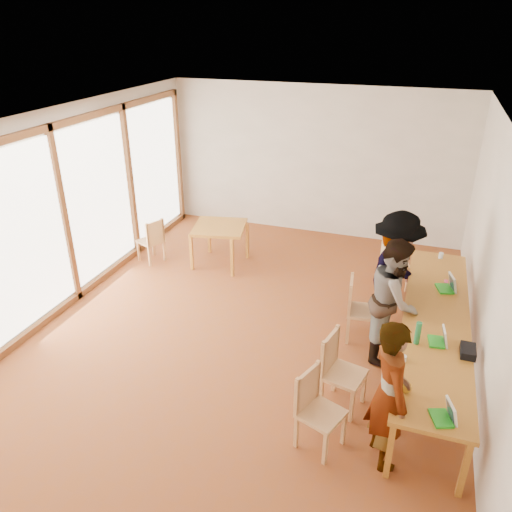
% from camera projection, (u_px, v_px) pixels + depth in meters
% --- Properties ---
extents(ground, '(8.00, 8.00, 0.00)m').
position_uv_depth(ground, '(248.00, 332.00, 7.27)').
color(ground, brown).
rests_on(ground, ground).
extents(wall_back, '(6.00, 0.10, 3.00)m').
position_uv_depth(wall_back, '(315.00, 162.00, 10.02)').
color(wall_back, silver).
rests_on(wall_back, ground).
extents(wall_front, '(6.00, 0.10, 3.00)m').
position_uv_depth(wall_front, '(36.00, 474.00, 3.21)').
color(wall_front, silver).
rests_on(wall_front, ground).
extents(wall_right, '(0.10, 8.00, 3.00)m').
position_uv_depth(wall_right, '(492.00, 272.00, 5.73)').
color(wall_right, silver).
rests_on(wall_right, ground).
extents(window_wall, '(0.10, 8.00, 3.00)m').
position_uv_depth(window_wall, '(62.00, 212.00, 7.48)').
color(window_wall, white).
rests_on(window_wall, ground).
extents(ceiling, '(6.00, 8.00, 0.04)m').
position_uv_depth(ceiling, '(246.00, 121.00, 5.95)').
color(ceiling, white).
rests_on(ceiling, wall_back).
extents(communal_table, '(0.80, 4.00, 0.75)m').
position_uv_depth(communal_table, '(436.00, 322.00, 6.24)').
color(communal_table, orange).
rests_on(communal_table, ground).
extents(side_table, '(0.90, 0.90, 0.75)m').
position_uv_depth(side_table, '(219.00, 230.00, 8.97)').
color(side_table, orange).
rests_on(side_table, ground).
extents(chair_near, '(0.54, 0.54, 0.48)m').
position_uv_depth(chair_near, '(314.00, 401.00, 5.17)').
color(chair_near, '#E3B571').
rests_on(chair_near, ground).
extents(chair_mid, '(0.52, 0.52, 0.50)m').
position_uv_depth(chair_mid, '(337.00, 363.00, 5.70)').
color(chair_mid, '#E3B571').
rests_on(chair_mid, ground).
extents(chair_far, '(0.48, 0.48, 0.49)m').
position_uv_depth(chair_far, '(357.00, 303.00, 6.90)').
color(chair_far, '#E3B571').
rests_on(chair_far, ground).
extents(chair_empty, '(0.53, 0.53, 0.48)m').
position_uv_depth(chair_empty, '(390.00, 257.00, 8.25)').
color(chair_empty, '#E3B571').
rests_on(chair_empty, ground).
extents(chair_spare, '(0.52, 0.52, 0.45)m').
position_uv_depth(chair_spare, '(153.00, 237.00, 9.10)').
color(chair_spare, '#E3B571').
rests_on(chair_spare, ground).
extents(person_near, '(0.61, 0.71, 1.65)m').
position_uv_depth(person_near, '(389.00, 394.00, 4.86)').
color(person_near, gray).
rests_on(person_near, ground).
extents(person_mid, '(0.64, 0.82, 1.69)m').
position_uv_depth(person_mid, '(394.00, 300.00, 6.44)').
color(person_mid, gray).
rests_on(person_mid, ground).
extents(person_far, '(0.98, 1.34, 1.87)m').
position_uv_depth(person_far, '(394.00, 277.00, 6.82)').
color(person_far, gray).
rests_on(person_far, ground).
extents(laptop_near, '(0.27, 0.29, 0.20)m').
position_uv_depth(laptop_near, '(446.00, 415.00, 4.64)').
color(laptop_near, green).
rests_on(laptop_near, communal_table).
extents(laptop_mid, '(0.23, 0.26, 0.20)m').
position_uv_depth(laptop_mid, '(440.00, 339.00, 5.72)').
color(laptop_mid, green).
rests_on(laptop_mid, communal_table).
extents(laptop_far, '(0.30, 0.31, 0.22)m').
position_uv_depth(laptop_far, '(448.00, 286.00, 6.84)').
color(laptop_far, green).
rests_on(laptop_far, communal_table).
extents(yellow_mug, '(0.13, 0.13, 0.09)m').
position_uv_depth(yellow_mug, '(406.00, 388.00, 4.99)').
color(yellow_mug, gold).
rests_on(yellow_mug, communal_table).
extents(green_bottle, '(0.07, 0.07, 0.28)m').
position_uv_depth(green_bottle, '(418.00, 333.00, 5.68)').
color(green_bottle, '#207540').
rests_on(green_bottle, communal_table).
extents(clear_glass, '(0.07, 0.07, 0.09)m').
position_uv_depth(clear_glass, '(441.00, 255.00, 7.74)').
color(clear_glass, silver).
rests_on(clear_glass, communal_table).
extents(condiment_cup, '(0.08, 0.08, 0.06)m').
position_uv_depth(condiment_cup, '(403.00, 358.00, 5.45)').
color(condiment_cup, white).
rests_on(condiment_cup, communal_table).
extents(pink_phone, '(0.05, 0.10, 0.01)m').
position_uv_depth(pink_phone, '(446.00, 282.00, 7.06)').
color(pink_phone, '#E43774').
rests_on(pink_phone, communal_table).
extents(black_pouch, '(0.16, 0.26, 0.09)m').
position_uv_depth(black_pouch, '(468.00, 351.00, 5.54)').
color(black_pouch, black).
rests_on(black_pouch, communal_table).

